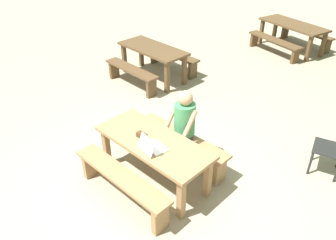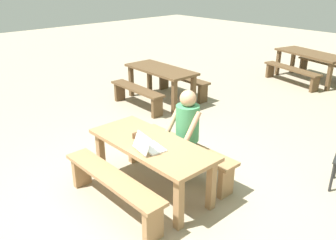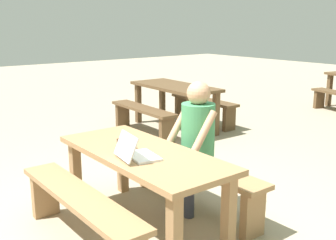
# 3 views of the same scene
# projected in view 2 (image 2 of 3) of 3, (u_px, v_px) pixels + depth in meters

# --- Properties ---
(ground_plane) EXTENTS (30.00, 30.00, 0.00)m
(ground_plane) POSITION_uv_depth(u_px,v_px,m) (152.00, 190.00, 4.77)
(ground_plane) COLOR tan
(picnic_table_front) EXTENTS (1.78, 0.75, 0.71)m
(picnic_table_front) POSITION_uv_depth(u_px,v_px,m) (151.00, 150.00, 4.54)
(picnic_table_front) COLOR #9E754C
(picnic_table_front) RESTS_ON ground
(bench_near) EXTENTS (1.69, 0.30, 0.48)m
(bench_near) POSITION_uv_depth(u_px,v_px,m) (112.00, 185.00, 4.24)
(bench_near) COLOR #9E754C
(bench_near) RESTS_ON ground
(bench_far) EXTENTS (1.69, 0.30, 0.48)m
(bench_far) POSITION_uv_depth(u_px,v_px,m) (185.00, 152.00, 5.02)
(bench_far) COLOR #9E754C
(bench_far) RESTS_ON ground
(laptop) EXTENTS (0.37, 0.35, 0.22)m
(laptop) POSITION_uv_depth(u_px,v_px,m) (149.00, 146.00, 4.28)
(laptop) COLOR white
(laptop) RESTS_ON picnic_table_front
(small_pouch) EXTENTS (0.16, 0.09, 0.07)m
(small_pouch) POSITION_uv_depth(u_px,v_px,m) (139.00, 137.00, 4.55)
(small_pouch) COLOR #4C331E
(small_pouch) RESTS_ON picnic_table_front
(person_seated) EXTENTS (0.43, 0.42, 1.28)m
(person_seated) POSITION_uv_depth(u_px,v_px,m) (186.00, 127.00, 4.81)
(person_seated) COLOR #333847
(person_seated) RESTS_ON ground
(picnic_table_mid) EXTENTS (2.03, 1.21, 0.75)m
(picnic_table_mid) POSITION_uv_depth(u_px,v_px,m) (311.00, 57.00, 9.31)
(picnic_table_mid) COLOR brown
(picnic_table_mid) RESTS_ON ground
(bench_mid_south) EXTENTS (1.73, 0.70, 0.43)m
(bench_mid_south) POSITION_uv_depth(u_px,v_px,m) (292.00, 72.00, 9.14)
(bench_mid_south) COLOR brown
(bench_mid_south) RESTS_ON ground
(bench_mid_north) EXTENTS (1.73, 0.70, 0.43)m
(bench_mid_north) POSITION_uv_depth(u_px,v_px,m) (326.00, 66.00, 9.72)
(bench_mid_north) COLOR brown
(bench_mid_north) RESTS_ON ground
(picnic_table_rear) EXTENTS (1.73, 0.80, 0.77)m
(picnic_table_rear) POSITION_uv_depth(u_px,v_px,m) (161.00, 74.00, 7.78)
(picnic_table_rear) COLOR brown
(picnic_table_rear) RESTS_ON ground
(bench_rear_south) EXTENTS (1.55, 0.35, 0.46)m
(bench_rear_south) POSITION_uv_depth(u_px,v_px,m) (137.00, 93.00, 7.50)
(bench_rear_south) COLOR brown
(bench_rear_south) RESTS_ON ground
(bench_rear_north) EXTENTS (1.55, 0.35, 0.46)m
(bench_rear_north) POSITION_uv_depth(u_px,v_px,m) (182.00, 82.00, 8.29)
(bench_rear_north) COLOR brown
(bench_rear_north) RESTS_ON ground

